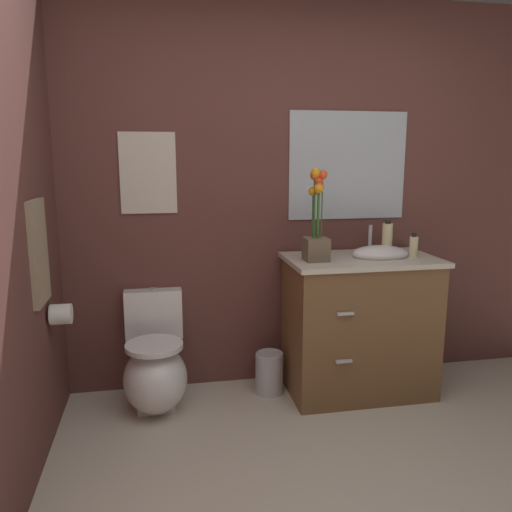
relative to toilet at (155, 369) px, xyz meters
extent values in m
cube|color=brown|center=(0.95, 0.30, 1.01)|extent=(4.05, 0.05, 2.50)
ellipsoid|color=white|center=(0.00, -0.05, -0.04)|extent=(0.38, 0.48, 0.40)
cube|color=white|center=(0.00, 0.00, -0.15)|extent=(0.22, 0.26, 0.18)
cube|color=white|center=(0.00, 0.24, 0.28)|extent=(0.36, 0.13, 0.32)
cylinder|color=white|center=(0.00, -0.07, 0.17)|extent=(0.34, 0.34, 0.03)
cylinder|color=#B7B7BC|center=(0.00, 0.24, 0.44)|extent=(0.04, 0.04, 0.02)
cube|color=brown|center=(1.29, -0.03, 0.19)|extent=(0.90, 0.52, 0.86)
cube|color=beige|center=(1.29, -0.03, 0.63)|extent=(0.94, 0.56, 0.03)
ellipsoid|color=white|center=(1.41, -0.03, 0.67)|extent=(0.36, 0.26, 0.10)
cylinder|color=#B7B7BC|center=(1.41, 0.13, 0.74)|extent=(0.02, 0.02, 0.18)
cube|color=#B7B7BC|center=(1.09, -0.30, 0.38)|extent=(0.10, 0.02, 0.02)
cube|color=#B7B7BC|center=(1.09, -0.30, 0.08)|extent=(0.10, 0.02, 0.02)
cube|color=brown|center=(0.98, -0.07, 0.72)|extent=(0.14, 0.14, 0.14)
cylinder|color=#386B2D|center=(1.01, -0.06, 0.97)|extent=(0.01, 0.01, 0.37)
sphere|color=#EA4C23|center=(1.01, -0.06, 1.16)|extent=(0.06, 0.06, 0.06)
cylinder|color=#386B2D|center=(0.99, -0.06, 0.95)|extent=(0.01, 0.01, 0.33)
sphere|color=#EA4C23|center=(0.99, -0.06, 1.12)|extent=(0.06, 0.06, 0.06)
cylinder|color=#386B2D|center=(0.96, -0.04, 0.93)|extent=(0.01, 0.01, 0.28)
sphere|color=orange|center=(0.96, -0.04, 1.06)|extent=(0.06, 0.06, 0.06)
cylinder|color=#386B2D|center=(0.96, -0.06, 0.97)|extent=(0.01, 0.01, 0.37)
sphere|color=#EA4C23|center=(0.96, -0.06, 1.16)|extent=(0.06, 0.06, 0.06)
cylinder|color=#386B2D|center=(0.96, -0.08, 0.98)|extent=(0.01, 0.01, 0.39)
sphere|color=orange|center=(0.96, -0.08, 1.17)|extent=(0.06, 0.06, 0.06)
cylinder|color=#386B2D|center=(0.98, -0.10, 0.94)|extent=(0.01, 0.01, 0.30)
sphere|color=orange|center=(0.98, -0.10, 1.08)|extent=(0.06, 0.06, 0.06)
cylinder|color=#386B2D|center=(0.99, -0.09, 0.94)|extent=(0.01, 0.01, 0.30)
sphere|color=#EA4C23|center=(0.99, -0.09, 1.09)|extent=(0.06, 0.06, 0.06)
cylinder|color=beige|center=(1.50, 0.06, 0.75)|extent=(0.07, 0.07, 0.20)
cylinder|color=black|center=(1.50, 0.06, 0.86)|extent=(0.04, 0.04, 0.02)
cylinder|color=beige|center=(1.62, -0.07, 0.71)|extent=(0.05, 0.05, 0.13)
cylinder|color=black|center=(1.62, -0.07, 0.79)|extent=(0.03, 0.03, 0.02)
cylinder|color=#B7B7BC|center=(0.72, 0.05, -0.11)|extent=(0.18, 0.18, 0.26)
torus|color=#B7B7BC|center=(0.72, 0.05, 0.02)|extent=(0.18, 0.18, 0.01)
cube|color=beige|center=(0.00, 0.27, 1.17)|extent=(0.34, 0.01, 0.50)
cube|color=#B2BCC6|center=(1.29, 0.27, 1.21)|extent=(0.80, 0.01, 0.70)
cube|color=gray|center=(-0.54, -0.34, 0.80)|extent=(0.03, 0.28, 0.52)
cylinder|color=white|center=(-0.48, -0.20, 0.44)|extent=(0.11, 0.11, 0.11)
camera|label=1|loc=(0.05, -2.99, 1.27)|focal=35.99mm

